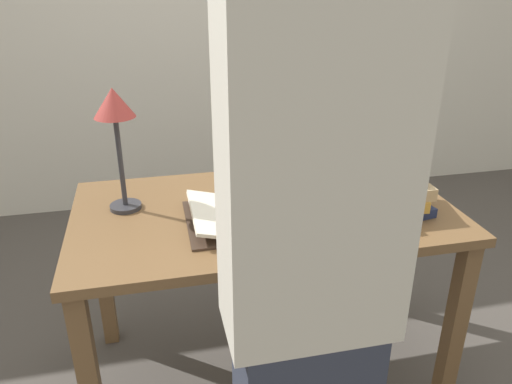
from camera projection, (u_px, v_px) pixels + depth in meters
The scene contains 10 objects.
ground_plane at pixel (263, 369), 2.14m from camera, with size 12.00×12.00×0.00m, color #47423D.
wall_back at pixel (199, 14), 3.24m from camera, with size 8.00×0.06×2.60m.
reading_desk at pixel (264, 232), 1.87m from camera, with size 1.37×0.78×0.77m.
open_book at pixel (252, 214), 1.74m from camera, with size 0.46×0.36×0.06m.
book_stack_tall at pixel (391, 189), 1.81m from camera, with size 0.24×0.31×0.15m.
book_standing_upright at pixel (345, 183), 1.75m from camera, with size 0.04×0.17×0.23m.
reading_lamp at pixel (115, 116), 1.68m from camera, with size 0.14×0.14×0.44m.
coffee_mug at pixel (318, 204), 1.73m from camera, with size 0.11×0.10×0.10m.
pencil at pixel (280, 253), 1.53m from camera, with size 0.05×0.15×0.01m.
person_reader at pixel (307, 310), 1.08m from camera, with size 0.36×0.22×1.80m.
Camera 1 is at (-0.39, -1.60, 1.57)m, focal length 35.00 mm.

